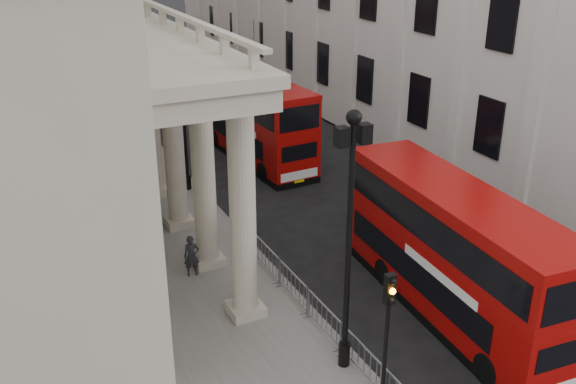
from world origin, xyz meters
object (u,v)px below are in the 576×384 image
object	(u,v)px
pedestrian_c	(134,195)
lamp_post_mid	(182,99)
bus_far	(252,116)
bus_near	(454,251)
pedestrian_b	(114,217)
lamp_post_south	(349,228)
lamp_post_north	(114,46)
traffic_light	(388,316)
pedestrian_a	(192,256)

from	to	relation	value
pedestrian_c	lamp_post_mid	bearing A→B (deg)	28.04
bus_far	bus_near	bearing A→B (deg)	-93.77
pedestrian_b	bus_near	bearing A→B (deg)	130.44
lamp_post_south	pedestrian_b	size ratio (longest dim) A/B	4.66
lamp_post_mid	bus_far	bearing A→B (deg)	33.96
lamp_post_mid	bus_near	distance (m)	15.89
lamp_post_south	lamp_post_mid	distance (m)	16.00
lamp_post_north	pedestrian_c	world-z (taller)	lamp_post_north
lamp_post_mid	pedestrian_b	size ratio (longest dim) A/B	4.66
lamp_post_north	pedestrian_b	xyz separation A→B (m)	(-4.57, -19.78, -3.90)
lamp_post_mid	pedestrian_b	distance (m)	7.10
traffic_light	pedestrian_c	bearing A→B (deg)	101.32
traffic_light	bus_near	size ratio (longest dim) A/B	0.39
lamp_post_south	lamp_post_north	bearing A→B (deg)	90.00
lamp_post_north	pedestrian_c	xyz separation A→B (m)	(-3.16, -17.75, -3.86)
lamp_post_mid	pedestrian_b	world-z (taller)	lamp_post_mid
bus_far	pedestrian_b	world-z (taller)	bus_far
traffic_light	pedestrian_b	distance (m)	15.13
lamp_post_mid	lamp_post_north	size ratio (longest dim) A/B	1.00
bus_near	bus_far	size ratio (longest dim) A/B	0.98
lamp_post_south	bus_far	world-z (taller)	lamp_post_south
pedestrian_a	pedestrian_c	distance (m)	6.85
bus_far	lamp_post_south	bearing A→B (deg)	-108.14
lamp_post_north	lamp_post_mid	bearing A→B (deg)	-90.00
lamp_post_mid	traffic_light	size ratio (longest dim) A/B	1.93
lamp_post_north	bus_far	world-z (taller)	lamp_post_north
pedestrian_b	bus_far	bearing A→B (deg)	-143.62
pedestrian_a	lamp_post_south	bearing A→B (deg)	-59.17
pedestrian_a	traffic_light	bearing A→B (deg)	-62.45
lamp_post_mid	bus_far	world-z (taller)	lamp_post_mid
lamp_post_south	pedestrian_c	size ratio (longest dim) A/B	4.46
bus_near	bus_far	distance (m)	18.35
lamp_post_south	pedestrian_b	distance (m)	13.62
pedestrian_b	lamp_post_mid	bearing A→B (deg)	-140.74
traffic_light	bus_far	size ratio (longest dim) A/B	0.38
bus_far	pedestrian_c	xyz separation A→B (m)	(-8.30, -5.21, -1.47)
lamp_post_south	pedestrian_a	bearing A→B (deg)	108.94
lamp_post_north	traffic_light	size ratio (longest dim) A/B	1.93
lamp_post_south	traffic_light	size ratio (longest dim) A/B	1.93
lamp_post_mid	pedestrian_a	size ratio (longest dim) A/B	4.96
lamp_post_north	pedestrian_b	world-z (taller)	lamp_post_north
traffic_light	pedestrian_a	distance (m)	10.05
pedestrian_b	pedestrian_c	size ratio (longest dim) A/B	0.96
lamp_post_south	lamp_post_mid	world-z (taller)	same
lamp_post_south	bus_near	bearing A→B (deg)	12.57
traffic_light	bus_near	world-z (taller)	bus_near
lamp_post_south	pedestrian_b	bearing A→B (deg)	110.50
bus_far	pedestrian_a	size ratio (longest dim) A/B	6.74
traffic_light	lamp_post_mid	bearing A→B (deg)	90.32
lamp_post_south	pedestrian_b	xyz separation A→B (m)	(-4.57, 12.22, -3.90)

